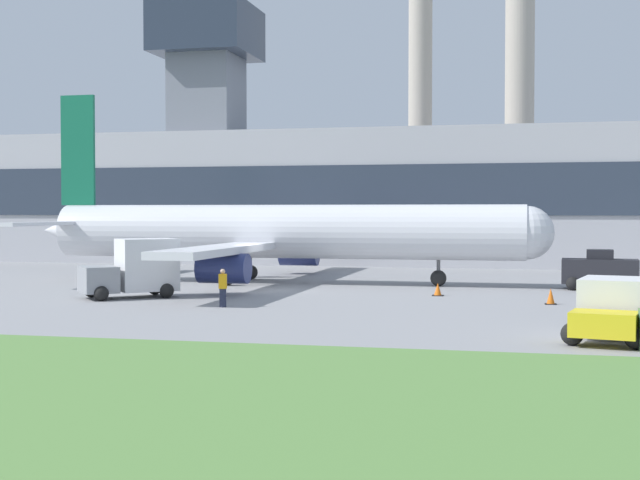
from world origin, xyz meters
TOP-DOWN VIEW (x-y plane):
  - ground_plane at (0.00, 0.00)m, footprint 400.00×400.00m
  - terminal_building at (-0.81, 26.74)m, footprint 82.04×12.86m
  - smokestack_left at (0.46, 65.25)m, footprint 3.32×3.32m
  - smokestack_right at (12.33, 62.27)m, footprint 3.85×3.85m
  - airplane at (-0.68, 4.80)m, footprint 29.95×27.47m
  - pushback_tug at (16.97, 4.54)m, footprint 3.92×2.44m
  - baggage_truck at (-4.83, -4.82)m, footprint 4.66×4.39m
  - fuel_truck at (15.87, -14.26)m, footprint 3.09×4.47m
  - ground_crew_person at (0.61, -7.93)m, footprint 0.51×0.51m
  - traffic_cone_near_nose at (9.06, -0.70)m, footprint 0.54×0.54m
  - traffic_cone_wingtip at (14.29, -3.58)m, footprint 0.51×0.51m

SIDE VIEW (x-z plane):
  - ground_plane at x=0.00m, z-range 0.00..0.00m
  - traffic_cone_near_nose at x=9.06m, z-range -0.03..0.59m
  - traffic_cone_wingtip at x=14.29m, z-range -0.03..0.69m
  - ground_crew_person at x=0.61m, z-range 0.02..1.65m
  - pushback_tug at x=16.97m, z-range -0.11..1.99m
  - fuel_truck at x=15.87m, z-range -0.02..1.91m
  - baggage_truck at x=-4.83m, z-range -0.06..2.72m
  - airplane at x=-0.68m, z-range -2.63..8.39m
  - terminal_building at x=-0.81m, z-range -5.01..16.19m
  - smokestack_left at x=0.46m, z-range 0.14..42.78m
  - smokestack_right at x=12.33m, z-range 0.16..45.69m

